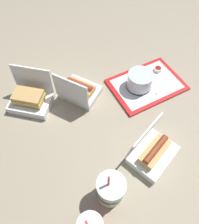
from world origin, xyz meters
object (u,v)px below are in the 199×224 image
object	(u,v)px
soda_cup_front	(110,190)
clamshell_hotdog_right	(79,91)
ketchup_cup	(158,69)
clamshell_sandwich_center	(30,99)
clamshell_hotdog_corner	(152,152)
food_tray	(147,85)
plastic_fork	(163,88)
cake_container	(140,81)

from	to	relation	value
soda_cup_front	clamshell_hotdog_right	bearing A→B (deg)	-105.03
ketchup_cup	clamshell_sandwich_center	size ratio (longest dim) A/B	0.16
clamshell_hotdog_corner	clamshell_hotdog_right	world-z (taller)	clamshell_hotdog_right
food_tray	plastic_fork	xyz separation A→B (m)	(-0.05, 0.07, 0.01)
ketchup_cup	clamshell_sandwich_center	world-z (taller)	clamshell_sandwich_center
plastic_fork	clamshell_sandwich_center	world-z (taller)	clamshell_sandwich_center
plastic_fork	soda_cup_front	xyz separation A→B (m)	(0.52, 0.30, 0.06)
plastic_fork	clamshell_hotdog_right	xyz separation A→B (m)	(0.39, -0.19, 0.03)
cake_container	food_tray	bearing A→B (deg)	167.30
plastic_fork	soda_cup_front	world-z (taller)	soda_cup_front
cake_container	clamshell_hotdog_right	world-z (taller)	clamshell_hotdog_right
food_tray	soda_cup_front	size ratio (longest dim) A/B	1.87
clamshell_sandwich_center	plastic_fork	bearing A→B (deg)	156.72
clamshell_sandwich_center	clamshell_hotdog_right	distance (m)	0.24
clamshell_hotdog_corner	clamshell_sandwich_center	distance (m)	0.62
plastic_fork	clamshell_hotdog_corner	bearing A→B (deg)	30.48
clamshell_hotdog_corner	clamshell_sandwich_center	size ratio (longest dim) A/B	0.92
ketchup_cup	food_tray	bearing A→B (deg)	22.36
clamshell_sandwich_center	clamshell_hotdog_right	xyz separation A→B (m)	(-0.23, 0.08, -0.00)
clamshell_hotdog_corner	ketchup_cup	bearing A→B (deg)	-132.46
plastic_fork	clamshell_sandwich_center	size ratio (longest dim) A/B	0.44
soda_cup_front	clamshell_sandwich_center	bearing A→B (deg)	-80.31
clamshell_hotdog_right	plastic_fork	bearing A→B (deg)	153.99
clamshell_hotdog_corner	clamshell_sandwich_center	bearing A→B (deg)	-57.31
cake_container	clamshell_sandwich_center	distance (m)	0.55
food_tray	plastic_fork	size ratio (longest dim) A/B	3.49
ketchup_cup	clamshell_hotdog_right	bearing A→B (deg)	-9.98
ketchup_cup	soda_cup_front	bearing A→B (deg)	35.77
food_tray	clamshell_hotdog_right	world-z (taller)	clamshell_hotdog_right
food_tray	clamshell_hotdog_right	xyz separation A→B (m)	(0.33, -0.12, 0.04)
clamshell_hotdog_corner	clamshell_hotdog_right	distance (m)	0.45
plastic_fork	clamshell_hotdog_corner	distance (m)	0.38
plastic_fork	food_tray	bearing A→B (deg)	-63.24
clamshell_sandwich_center	soda_cup_front	world-z (taller)	soda_cup_front
food_tray	ketchup_cup	xyz separation A→B (m)	(-0.11, -0.04, 0.02)
food_tray	cake_container	world-z (taller)	cake_container
clamshell_sandwich_center	soda_cup_front	distance (m)	0.57
food_tray	clamshell_hotdog_corner	distance (m)	0.40
clamshell_sandwich_center	food_tray	bearing A→B (deg)	160.72
clamshell_hotdog_right	clamshell_hotdog_corner	bearing A→B (deg)	103.36
plastic_fork	clamshell_sandwich_center	xyz separation A→B (m)	(0.61, -0.26, 0.03)
cake_container	soda_cup_front	distance (m)	0.56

